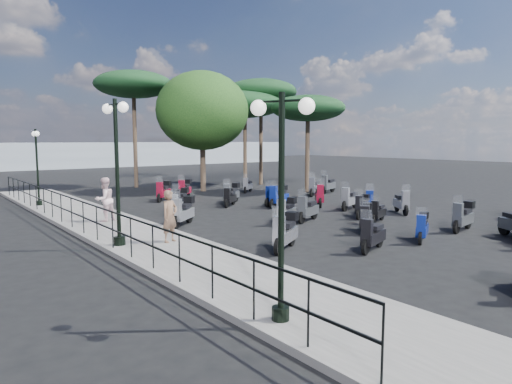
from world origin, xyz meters
TOP-DOWN VIEW (x-y plane):
  - ground at (0.00, 0.00)m, footprint 120.00×120.00m
  - sidewalk at (-6.50, 3.00)m, footprint 3.00×30.00m
  - railing at (-7.80, 2.80)m, footprint 0.04×26.04m
  - lamp_post_0 at (-7.44, -7.77)m, footprint 0.64×1.09m
  - lamp_post_1 at (-7.50, -0.37)m, footprint 0.41×1.29m
  - lamp_post_2 at (-7.40, 10.34)m, footprint 0.34×1.09m
  - woman at (-6.08, -0.92)m, footprint 0.69×0.56m
  - pedestrian_far at (-6.40, 3.97)m, footprint 1.00×0.88m
  - scooter_1 at (-1.58, -5.19)m, footprint 1.63×0.75m
  - scooter_2 at (-3.56, -3.50)m, footprint 1.63×1.10m
  - scooter_3 at (-4.08, 1.90)m, footprint 1.52×1.27m
  - scooter_4 at (-2.85, 4.54)m, footprint 1.25×1.01m
  - scooter_5 at (-2.14, 5.66)m, footprint 1.35×1.22m
  - scooter_6 at (0.79, -5.36)m, footprint 1.41×0.88m
  - scooter_7 at (0.53, -3.25)m, footprint 1.46×1.08m
  - scooter_8 at (0.39, -0.40)m, footprint 1.67×0.87m
  - scooter_9 at (-0.61, -0.22)m, footprint 1.53×0.93m
  - scooter_10 at (1.10, 6.08)m, footprint 1.53×1.04m
  - scooter_11 at (0.32, 5.10)m, footprint 1.29×1.04m
  - scooter_13 at (3.51, -5.29)m, footprint 1.74×0.61m
  - scooter_14 at (2.90, -1.16)m, footprint 1.51×0.87m
  - scooter_15 at (2.33, 3.88)m, footprint 1.65×0.58m
  - scooter_16 at (2.07, 3.39)m, footprint 1.71×0.87m
  - scooter_17 at (0.12, 9.35)m, footprint 1.38×1.33m
  - scooter_20 at (2.53, -2.26)m, footprint 1.42×0.72m
  - scooter_21 at (4.07, -0.61)m, footprint 1.44×1.21m
  - scooter_22 at (3.90, 2.36)m, footprint 1.31×1.44m
  - scooter_23 at (4.69, 9.45)m, footprint 1.29×1.00m
  - scooter_26 at (5.19, -1.54)m, footprint 1.17×1.44m
  - scooter_27 at (4.22, 0.66)m, footprint 1.73×0.80m
  - scooter_28 at (6.82, 5.65)m, footprint 1.63×1.05m
  - scooter_29 at (8.42, 6.04)m, footprint 1.80×0.88m
  - scooter_30 at (-1.35, 9.07)m, footprint 1.38×1.33m
  - broadleaf_tree at (2.92, 11.96)m, footprint 5.96×5.96m
  - pine_0 at (7.16, 13.08)m, footprint 5.53×5.53m
  - pine_1 at (8.69, 13.15)m, footprint 5.31×5.31m
  - pine_2 at (0.40, 16.87)m, footprint 5.34×5.34m
  - pine_3 at (7.83, 7.31)m, footprint 4.69×4.69m
  - distant_hills at (0.00, 45.00)m, footprint 70.00×8.00m

SIDE VIEW (x-z plane):
  - ground at x=0.00m, z-range 0.00..0.00m
  - sidewalk at x=-6.50m, z-range 0.00..0.15m
  - scooter_20 at x=2.53m, z-range -0.18..1.00m
  - scooter_4 at x=-2.85m, z-range -0.18..1.02m
  - scooter_23 at x=4.69m, z-range -0.19..1.04m
  - scooter_11 at x=0.32m, z-range -0.19..1.05m
  - scooter_6 at x=0.79m, z-range -0.15..1.07m
  - scooter_1 at x=-1.58m, z-range -0.20..1.13m
  - scooter_14 at x=2.90m, z-range -0.16..1.12m
  - scooter_26 at x=5.19m, z-range -0.21..1.18m
  - scooter_8 at x=0.39m, z-range -0.21..1.18m
  - scooter_21 at x=4.07m, z-range -0.22..1.20m
  - scooter_27 at x=4.22m, z-range -0.22..1.20m
  - scooter_16 at x=2.07m, z-range -0.22..1.21m
  - scooter_15 at x=2.33m, z-range -0.16..1.16m
  - scooter_9 at x=-0.61m, z-range -0.16..1.16m
  - scooter_5 at x=-2.14m, z-range -0.16..1.16m
  - scooter_7 at x=0.53m, z-range -0.16..1.16m
  - scooter_28 at x=6.82m, z-range -0.22..1.22m
  - scooter_22 at x=3.90m, z-range -0.22..1.24m
  - scooter_10 at x=1.10m, z-range -0.17..1.19m
  - scooter_29 at x=8.42m, z-range -0.23..1.26m
  - scooter_13 at x=3.51m, z-range -0.17..1.22m
  - scooter_17 at x=0.12m, z-range -0.17..1.22m
  - scooter_30 at x=-1.35m, z-range -0.17..1.22m
  - scooter_2 at x=-3.56m, z-range -0.18..1.27m
  - scooter_3 at x=-4.08m, z-range -0.18..1.27m
  - railing at x=-7.80m, z-range 0.35..1.45m
  - woman at x=-6.08m, z-range 0.15..1.77m
  - pedestrian_far at x=-6.40m, z-range 0.15..1.87m
  - distant_hills at x=0.00m, z-range 0.00..3.00m
  - lamp_post_2 at x=-7.40m, z-range 0.41..4.12m
  - lamp_post_0 at x=-7.44m, z-range 0.43..4.40m
  - lamp_post_1 at x=-7.50m, z-range 0.46..4.84m
  - broadleaf_tree at x=2.92m, z-range 1.32..9.05m
  - pine_3 at x=7.83m, z-range 2.22..8.35m
  - pine_0 at x=7.16m, z-range 2.43..9.27m
  - pine_1 at x=8.69m, z-range 2.93..10.73m
  - pine_2 at x=0.40m, z-range 3.07..11.14m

